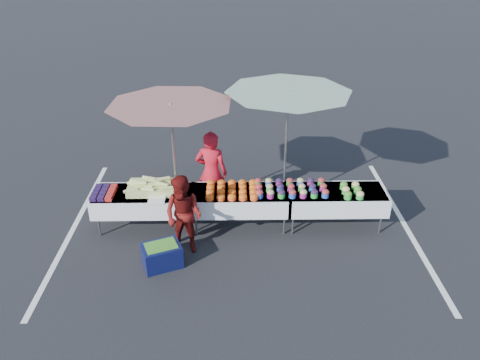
{
  "coord_description": "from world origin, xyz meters",
  "views": [
    {
      "loc": [
        -0.12,
        -7.54,
        5.1
      ],
      "look_at": [
        0.0,
        0.0,
        1.0
      ],
      "focal_mm": 35.0,
      "sensor_mm": 36.0,
      "label": 1
    }
  ],
  "objects_px": {
    "table_center": "(240,199)",
    "umbrella_left": "(171,115)",
    "table_right": "(335,199)",
    "customer": "(184,215)",
    "table_left": "(144,200)",
    "vendor": "(212,173)",
    "umbrella_right": "(288,102)",
    "storage_bin": "(162,255)"
  },
  "relations": [
    {
      "from": "customer",
      "to": "storage_bin",
      "type": "relative_size",
      "value": 1.93
    },
    {
      "from": "vendor",
      "to": "storage_bin",
      "type": "distance_m",
      "value": 2.02
    },
    {
      "from": "vendor",
      "to": "umbrella_right",
      "type": "distance_m",
      "value": 2.0
    },
    {
      "from": "table_center",
      "to": "umbrella_left",
      "type": "xyz_separation_m",
      "value": [
        -1.24,
        0.4,
        1.55
      ]
    },
    {
      "from": "table_right",
      "to": "storage_bin",
      "type": "height_order",
      "value": "table_right"
    },
    {
      "from": "customer",
      "to": "umbrella_left",
      "type": "bearing_deg",
      "value": 127.11
    },
    {
      "from": "customer",
      "to": "umbrella_right",
      "type": "xyz_separation_m",
      "value": [
        1.89,
        1.55,
        1.49
      ]
    },
    {
      "from": "customer",
      "to": "umbrella_left",
      "type": "height_order",
      "value": "umbrella_left"
    },
    {
      "from": "table_left",
      "to": "umbrella_right",
      "type": "xyz_separation_m",
      "value": [
        2.71,
        0.8,
        1.63
      ]
    },
    {
      "from": "table_left",
      "to": "table_right",
      "type": "bearing_deg",
      "value": 0.0
    },
    {
      "from": "table_left",
      "to": "vendor",
      "type": "height_order",
      "value": "vendor"
    },
    {
      "from": "umbrella_right",
      "to": "customer",
      "type": "bearing_deg",
      "value": -140.67
    },
    {
      "from": "table_center",
      "to": "vendor",
      "type": "height_order",
      "value": "vendor"
    },
    {
      "from": "table_right",
      "to": "umbrella_left",
      "type": "bearing_deg",
      "value": 172.49
    },
    {
      "from": "table_left",
      "to": "umbrella_left",
      "type": "xyz_separation_m",
      "value": [
        0.56,
        0.4,
        1.55
      ]
    },
    {
      "from": "table_right",
      "to": "storage_bin",
      "type": "distance_m",
      "value": 3.38
    },
    {
      "from": "table_left",
      "to": "customer",
      "type": "bearing_deg",
      "value": -42.58
    },
    {
      "from": "table_center",
      "to": "vendor",
      "type": "bearing_deg",
      "value": 134.91
    },
    {
      "from": "customer",
      "to": "umbrella_right",
      "type": "distance_m",
      "value": 2.86
    },
    {
      "from": "table_right",
      "to": "umbrella_right",
      "type": "height_order",
      "value": "umbrella_right"
    },
    {
      "from": "table_center",
      "to": "table_right",
      "type": "distance_m",
      "value": 1.8
    },
    {
      "from": "customer",
      "to": "storage_bin",
      "type": "bearing_deg",
      "value": -104.58
    },
    {
      "from": "table_left",
      "to": "table_right",
      "type": "distance_m",
      "value": 3.6
    },
    {
      "from": "table_right",
      "to": "storage_bin",
      "type": "xyz_separation_m",
      "value": [
        -3.14,
        -1.19,
        -0.37
      ]
    },
    {
      "from": "table_center",
      "to": "customer",
      "type": "distance_m",
      "value": 1.25
    },
    {
      "from": "table_left",
      "to": "umbrella_left",
      "type": "relative_size",
      "value": 0.63
    },
    {
      "from": "vendor",
      "to": "customer",
      "type": "distance_m",
      "value": 1.38
    },
    {
      "from": "table_left",
      "to": "table_center",
      "type": "bearing_deg",
      "value": 0.0
    },
    {
      "from": "vendor",
      "to": "table_left",
      "type": "bearing_deg",
      "value": 36.01
    },
    {
      "from": "table_center",
      "to": "vendor",
      "type": "xyz_separation_m",
      "value": [
        -0.55,
        0.55,
        0.28
      ]
    },
    {
      "from": "table_center",
      "to": "table_left",
      "type": "bearing_deg",
      "value": 180.0
    },
    {
      "from": "storage_bin",
      "to": "table_right",
      "type": "bearing_deg",
      "value": -1.4
    },
    {
      "from": "table_left",
      "to": "vendor",
      "type": "distance_m",
      "value": 1.4
    },
    {
      "from": "table_right",
      "to": "table_center",
      "type": "bearing_deg",
      "value": 180.0
    },
    {
      "from": "umbrella_left",
      "to": "table_left",
      "type": "bearing_deg",
      "value": -144.68
    },
    {
      "from": "table_right",
      "to": "vendor",
      "type": "xyz_separation_m",
      "value": [
        -2.35,
        0.55,
        0.28
      ]
    },
    {
      "from": "umbrella_right",
      "to": "umbrella_left",
      "type": "bearing_deg",
      "value": -169.43
    },
    {
      "from": "table_center",
      "to": "vendor",
      "type": "relative_size",
      "value": 1.07
    },
    {
      "from": "table_center",
      "to": "storage_bin",
      "type": "bearing_deg",
      "value": -138.52
    },
    {
      "from": "vendor",
      "to": "umbrella_left",
      "type": "relative_size",
      "value": 0.59
    },
    {
      "from": "umbrella_left",
      "to": "umbrella_right",
      "type": "distance_m",
      "value": 2.18
    },
    {
      "from": "table_right",
      "to": "customer",
      "type": "relative_size",
      "value": 1.28
    }
  ]
}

